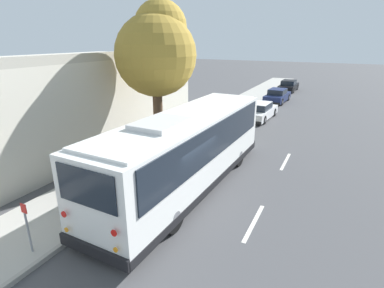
{
  "coord_description": "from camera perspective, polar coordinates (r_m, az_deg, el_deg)",
  "views": [
    {
      "loc": [
        -8.65,
        -4.86,
        5.88
      ],
      "look_at": [
        3.05,
        0.94,
        1.3
      ],
      "focal_mm": 28.0,
      "sensor_mm": 36.0,
      "label": 1
    }
  ],
  "objects": [
    {
      "name": "building_backdrop",
      "position": [
        18.59,
        -28.63,
        6.34
      ],
      "size": [
        20.9,
        8.75,
        5.28
      ],
      "color": "beige",
      "rests_on": "ground"
    },
    {
      "name": "sign_post_far",
      "position": [
        10.43,
        -22.8,
        -10.92
      ],
      "size": [
        0.06,
        0.22,
        1.43
      ],
      "color": "gray",
      "rests_on": "sidewalk_slab"
    },
    {
      "name": "shuttle_bus",
      "position": [
        12.06,
        -0.85,
        -0.6
      ],
      "size": [
        10.82,
        2.84,
        3.3
      ],
      "rotation": [
        0.0,
        0.0,
        -0.03
      ],
      "color": "white",
      "rests_on": "ground"
    },
    {
      "name": "parked_sedan_white",
      "position": [
        23.96,
        12.69,
        6.11
      ],
      "size": [
        4.64,
        1.99,
        1.28
      ],
      "rotation": [
        0.0,
        0.0,
        -0.05
      ],
      "color": "silver",
      "rests_on": "ground"
    },
    {
      "name": "curb_strip",
      "position": [
        12.41,
        -10.38,
        -8.9
      ],
      "size": [
        80.0,
        0.14,
        0.15
      ],
      "primitive_type": "cube",
      "color": "gray",
      "rests_on": "ground"
    },
    {
      "name": "lane_stripe_ahead",
      "position": [
        15.97,
        17.39,
        -3.18
      ],
      "size": [
        2.4,
        0.14,
        0.01
      ],
      "primitive_type": "cube",
      "color": "silver",
      "rests_on": "ground"
    },
    {
      "name": "lane_stripe_mid",
      "position": [
        10.7,
        11.7,
        -14.43
      ],
      "size": [
        2.4,
        0.14,
        0.01
      ],
      "primitive_type": "cube",
      "color": "silver",
      "rests_on": "ground"
    },
    {
      "name": "parked_sedan_navy",
      "position": [
        30.92,
        15.94,
        8.8
      ],
      "size": [
        4.45,
        1.93,
        1.32
      ],
      "rotation": [
        0.0,
        0.0,
        -0.06
      ],
      "color": "#19234C",
      "rests_on": "ground"
    },
    {
      "name": "parked_sedan_black",
      "position": [
        38.27,
        17.91,
        10.48
      ],
      "size": [
        4.64,
        1.86,
        1.27
      ],
      "rotation": [
        0.0,
        0.0,
        -0.02
      ],
      "color": "black",
      "rests_on": "ground"
    },
    {
      "name": "sidewalk_slab",
      "position": [
        13.34,
        -15.92,
        -7.27
      ],
      "size": [
        80.0,
        3.03,
        0.15
      ],
      "primitive_type": "cube",
      "color": "#A3A099",
      "rests_on": "ground"
    },
    {
      "name": "ground_plane",
      "position": [
        11.53,
        -2.59,
        -11.35
      ],
      "size": [
        160.0,
        160.0,
        0.0
      ],
      "primitive_type": "plane",
      "color": "#474749"
    },
    {
      "name": "street_tree",
      "position": [
        15.3,
        -6.72,
        17.35
      ],
      "size": [
        3.97,
        3.97,
        7.57
      ],
      "color": "brown",
      "rests_on": "sidewalk_slab"
    },
    {
      "name": "sign_post_near",
      "position": [
        9.75,
        -28.82,
        -13.76
      ],
      "size": [
        0.06,
        0.22,
        1.54
      ],
      "color": "gray",
      "rests_on": "sidewalk_slab"
    }
  ]
}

